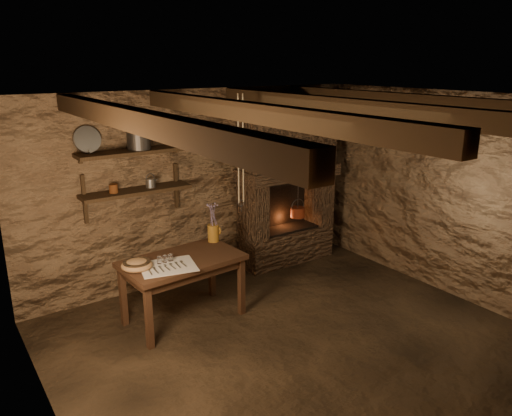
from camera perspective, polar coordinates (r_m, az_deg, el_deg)
floor at (r=5.20m, az=4.42°, el=-15.05°), size 4.50×4.50×0.00m
back_wall at (r=6.30m, az=-6.77°, el=2.44°), size 4.50×0.04×2.40m
front_wall at (r=3.50m, az=26.17°, el=-11.02°), size 4.50×0.04×2.40m
left_wall at (r=3.79m, az=-23.07°, el=-8.51°), size 0.04×4.00×2.40m
right_wall at (r=6.30m, az=20.87°, el=1.46°), size 0.04×4.00×2.40m
ceiling at (r=4.45m, az=5.11°, el=12.34°), size 4.50×4.00×0.04m
beam_far_left at (r=3.70m, az=-13.51°, el=9.71°), size 0.14×3.95×0.16m
beam_mid_left at (r=4.16m, az=-0.36°, el=10.87°), size 0.14×3.95×0.16m
beam_mid_right at (r=4.79m, az=9.82°, el=11.38°), size 0.14×3.95×0.16m
beam_far_right at (r=5.53m, az=17.47°, el=11.53°), size 0.14×3.95×0.16m
shelf_lower at (r=5.80m, az=-13.50°, el=1.88°), size 1.25×0.30×0.04m
shelf_upper at (r=5.71m, az=-13.80°, el=6.26°), size 1.25×0.30×0.04m
hearth at (r=6.76m, az=3.57°, el=3.73°), size 1.43×0.51×2.30m
work_table at (r=5.48m, az=-8.31°, el=-8.90°), size 1.30×0.80×0.71m
linen_cloth at (r=5.16m, az=-10.02°, el=-6.60°), size 0.63×0.55×0.01m
pewter_cutlery_row at (r=5.14m, az=-9.95°, el=-6.56°), size 0.49×0.27×0.01m
drinking_glasses at (r=5.24m, az=-10.36°, el=-5.78°), size 0.18×0.05×0.07m
stoneware_jug at (r=5.74m, az=-4.91°, el=-1.95°), size 0.15×0.14×0.46m
wooden_bowl at (r=5.17m, az=-13.47°, el=-6.38°), size 0.40×0.40×0.11m
iron_stockpot at (r=5.71m, az=-13.26°, el=7.50°), size 0.33×0.33×0.19m
tin_pan at (r=5.63m, az=-18.74°, el=7.43°), size 0.29×0.13×0.29m
small_kettle at (r=5.84m, az=-11.96°, el=2.81°), size 0.17×0.14×0.16m
rusty_tin at (r=5.70m, az=-15.97°, el=2.15°), size 0.10×0.10×0.10m
red_pot at (r=6.96m, az=4.78°, el=-0.41°), size 0.22×0.22×0.54m
hanging_ropes at (r=5.40m, az=-1.76°, el=6.70°), size 0.08×0.08×1.20m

